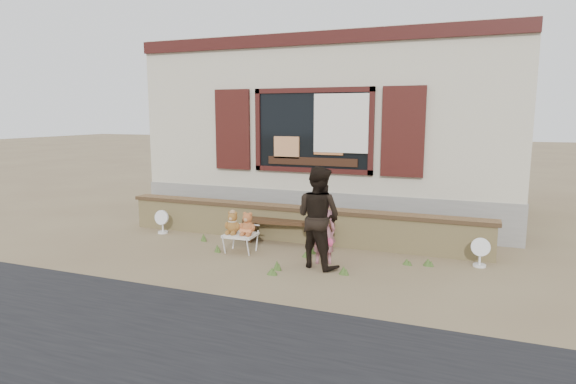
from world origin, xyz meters
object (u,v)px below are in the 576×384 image
at_px(teddy_bear_right, 248,223).
at_px(child, 323,230).
at_px(bench, 289,226).
at_px(adult, 318,217).
at_px(teddy_bear_left, 233,222).
at_px(folding_chair, 241,236).

distance_m(teddy_bear_right, child, 1.39).
bearing_deg(bench, adult, -56.86).
distance_m(bench, teddy_bear_left, 1.14).
bearing_deg(child, folding_chair, -22.55).
xyz_separation_m(teddy_bear_left, teddy_bear_right, (0.28, 0.01, 0.00)).
height_order(teddy_bear_left, adult, adult).
xyz_separation_m(folding_chair, teddy_bear_left, (-0.14, -0.01, 0.23)).
bearing_deg(bench, teddy_bear_right, -123.49).
bearing_deg(child, teddy_bear_left, -22.04).
xyz_separation_m(child, adult, (-0.03, -0.18, 0.24)).
relative_size(teddy_bear_left, adult, 0.25).
distance_m(folding_chair, child, 1.55).
xyz_separation_m(bench, teddy_bear_left, (-0.72, -0.86, 0.20)).
relative_size(folding_chair, child, 0.50).
height_order(bench, adult, adult).
relative_size(folding_chair, adult, 0.35).
relative_size(teddy_bear_left, child, 0.36).
distance_m(teddy_bear_right, adult, 1.41).
height_order(folding_chair, child, child).
bearing_deg(teddy_bear_right, teddy_bear_left, 180.00).
bearing_deg(adult, teddy_bear_right, 8.84).
distance_m(teddy_bear_left, teddy_bear_right, 0.28).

